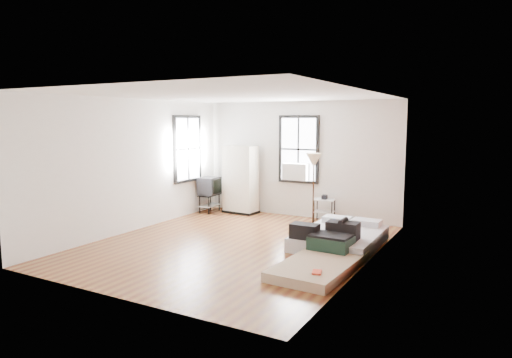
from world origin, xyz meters
The scene contains 8 objects.
ground centered at (0.00, 0.00, 0.00)m, with size 6.00×6.00×0.00m, color #5A2A17.
room_shell centered at (0.23, 0.36, 1.74)m, with size 5.02×6.02×2.80m.
mattress_main centered at (1.75, 0.92, 0.17)m, with size 1.43×1.93×0.62m.
mattress_bare centered at (1.93, -0.46, 0.12)m, with size 1.09×1.95×0.41m.
wardrobe centered at (-1.45, 2.65, 0.85)m, with size 0.89×0.55×1.71m.
side_table centered at (0.78, 2.72, 0.42)m, with size 0.52×0.44×0.63m.
floor_lamp centered at (0.72, 2.14, 1.39)m, with size 0.35×0.35×1.63m.
tv_stand centered at (-2.21, 2.37, 0.64)m, with size 0.48×0.66×0.90m.
Camera 1 is at (4.43, -7.18, 2.34)m, focal length 32.00 mm.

